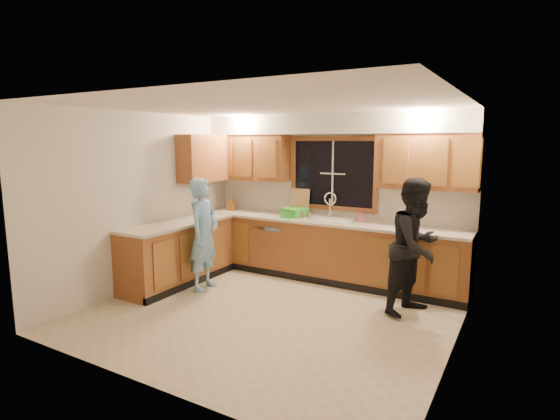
# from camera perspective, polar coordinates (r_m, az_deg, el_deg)

# --- Properties ---
(floor) EXTENTS (4.20, 4.20, 0.00)m
(floor) POSITION_cam_1_polar(r_m,az_deg,el_deg) (5.52, -1.35, -13.33)
(floor) COLOR beige
(floor) RESTS_ON ground
(ceiling) EXTENTS (4.20, 4.20, 0.00)m
(ceiling) POSITION_cam_1_polar(r_m,az_deg,el_deg) (5.12, -1.45, 13.52)
(ceiling) COLOR white
(wall_back) EXTENTS (4.20, 0.00, 4.20)m
(wall_back) POSITION_cam_1_polar(r_m,az_deg,el_deg) (6.85, 6.91, 1.82)
(wall_back) COLOR beige
(wall_back) RESTS_ON ground
(wall_left) EXTENTS (0.00, 3.80, 3.80)m
(wall_left) POSITION_cam_1_polar(r_m,az_deg,el_deg) (6.51, -17.39, 1.11)
(wall_left) COLOR beige
(wall_left) RESTS_ON ground
(wall_right) EXTENTS (0.00, 3.80, 3.80)m
(wall_right) POSITION_cam_1_polar(r_m,az_deg,el_deg) (4.47, 22.25, -2.56)
(wall_right) COLOR beige
(wall_right) RESTS_ON ground
(base_cabinets_back) EXTENTS (4.20, 0.60, 0.88)m
(base_cabinets_back) POSITION_cam_1_polar(r_m,az_deg,el_deg) (6.73, 5.77, -5.31)
(base_cabinets_back) COLOR brown
(base_cabinets_back) RESTS_ON ground
(base_cabinets_left) EXTENTS (0.60, 1.90, 0.88)m
(base_cabinets_left) POSITION_cam_1_polar(r_m,az_deg,el_deg) (6.69, -13.10, -5.58)
(base_cabinets_left) COLOR brown
(base_cabinets_left) RESTS_ON ground
(countertop_back) EXTENTS (4.20, 0.63, 0.04)m
(countertop_back) POSITION_cam_1_polar(r_m,az_deg,el_deg) (6.62, 5.78, -1.47)
(countertop_back) COLOR beige
(countertop_back) RESTS_ON base_cabinets_back
(countertop_left) EXTENTS (0.63, 1.90, 0.04)m
(countertop_left) POSITION_cam_1_polar(r_m,az_deg,el_deg) (6.58, -13.15, -1.72)
(countertop_left) COLOR beige
(countertop_left) RESTS_ON base_cabinets_left
(upper_cabinets_left) EXTENTS (1.35, 0.33, 0.75)m
(upper_cabinets_left) POSITION_cam_1_polar(r_m,az_deg,el_deg) (7.34, -3.87, 6.84)
(upper_cabinets_left) COLOR brown
(upper_cabinets_left) RESTS_ON wall_back
(upper_cabinets_right) EXTENTS (1.35, 0.33, 0.75)m
(upper_cabinets_right) POSITION_cam_1_polar(r_m,az_deg,el_deg) (6.22, 18.62, 6.03)
(upper_cabinets_right) COLOR brown
(upper_cabinets_right) RESTS_ON wall_back
(upper_cabinets_return) EXTENTS (0.33, 0.90, 0.75)m
(upper_cabinets_return) POSITION_cam_1_polar(r_m,az_deg,el_deg) (7.16, -10.06, 6.67)
(upper_cabinets_return) COLOR brown
(upper_cabinets_return) RESTS_ON wall_left
(soffit) EXTENTS (4.20, 0.35, 0.30)m
(soffit) POSITION_cam_1_polar(r_m,az_deg,el_deg) (6.65, 6.49, 11.12)
(soffit) COLOR silver
(soffit) RESTS_ON wall_back
(window_frame) EXTENTS (1.44, 0.03, 1.14)m
(window_frame) POSITION_cam_1_polar(r_m,az_deg,el_deg) (6.81, 6.93, 4.74)
(window_frame) COLOR black
(window_frame) RESTS_ON wall_back
(sink) EXTENTS (0.86, 0.52, 0.57)m
(sink) POSITION_cam_1_polar(r_m,az_deg,el_deg) (6.64, 5.85, -1.74)
(sink) COLOR white
(sink) RESTS_ON countertop_back
(dishwasher) EXTENTS (0.60, 0.56, 0.82)m
(dishwasher) POSITION_cam_1_polar(r_m,az_deg,el_deg) (7.11, -0.54, -4.74)
(dishwasher) COLOR silver
(dishwasher) RESTS_ON floor
(stove) EXTENTS (0.58, 0.75, 0.90)m
(stove) POSITION_cam_1_polar(r_m,az_deg,el_deg) (6.30, -16.66, -6.54)
(stove) COLOR silver
(stove) RESTS_ON floor
(man) EXTENTS (0.47, 0.64, 1.59)m
(man) POSITION_cam_1_polar(r_m,az_deg,el_deg) (6.25, -9.92, -3.16)
(man) COLOR #73A9DA
(man) RESTS_ON floor
(woman) EXTENTS (0.88, 0.98, 1.67)m
(woman) POSITION_cam_1_polar(r_m,az_deg,el_deg) (5.54, 17.34, -4.59)
(woman) COLOR black
(woman) RESTS_ON floor
(knife_block) EXTENTS (0.11, 0.09, 0.20)m
(knife_block) POSITION_cam_1_polar(r_m,az_deg,el_deg) (7.52, -6.41, 0.68)
(knife_block) COLOR #905B27
(knife_block) RESTS_ON countertop_back
(cutting_board) EXTENTS (0.33, 0.14, 0.42)m
(cutting_board) POSITION_cam_1_polar(r_m,az_deg,el_deg) (7.02, 2.60, 1.08)
(cutting_board) COLOR tan
(cutting_board) RESTS_ON countertop_back
(dish_crate) EXTENTS (0.40, 0.38, 0.15)m
(dish_crate) POSITION_cam_1_polar(r_m,az_deg,el_deg) (6.76, 1.92, -0.39)
(dish_crate) COLOR green
(dish_crate) RESTS_ON countertop_back
(soap_bottle) EXTENTS (0.10, 0.10, 0.17)m
(soap_bottle) POSITION_cam_1_polar(r_m,az_deg,el_deg) (6.55, 10.58, -0.76)
(soap_bottle) COLOR #ED5A87
(soap_bottle) RESTS_ON countertop_back
(bowl) EXTENTS (0.21, 0.21, 0.05)m
(bowl) POSITION_cam_1_polar(r_m,az_deg,el_deg) (6.29, 15.92, -1.92)
(bowl) COLOR silver
(bowl) RESTS_ON countertop_back
(can_left) EXTENTS (0.07, 0.07, 0.11)m
(can_left) POSITION_cam_1_polar(r_m,az_deg,el_deg) (6.64, 2.83, -0.74)
(can_left) COLOR #B4A88B
(can_left) RESTS_ON countertop_back
(can_right) EXTENTS (0.09, 0.09, 0.13)m
(can_right) POSITION_cam_1_polar(r_m,az_deg,el_deg) (6.57, 3.82, -0.77)
(can_right) COLOR #B4A88B
(can_right) RESTS_ON countertop_back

